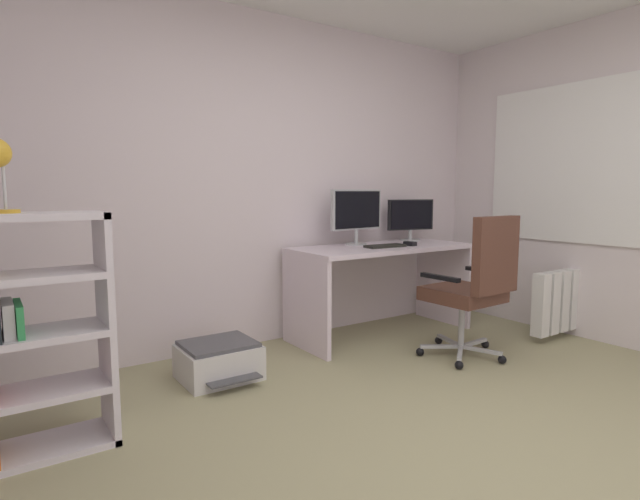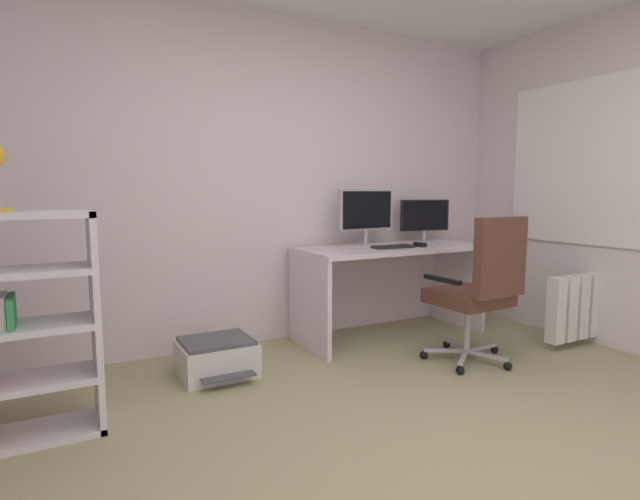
{
  "view_description": "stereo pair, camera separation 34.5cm",
  "coord_description": "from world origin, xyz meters",
  "px_view_note": "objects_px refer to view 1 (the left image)",
  "views": [
    {
      "loc": [
        -1.76,
        -1.3,
        1.21
      ],
      "look_at": [
        0.16,
        1.54,
        0.8
      ],
      "focal_mm": 28.1,
      "sensor_mm": 36.0,
      "label": 1
    },
    {
      "loc": [
        -1.47,
        -1.48,
        1.21
      ],
      "look_at": [
        0.16,
        1.54,
        0.8
      ],
      "focal_mm": 28.1,
      "sensor_mm": 36.0,
      "label": 2
    }
  ],
  "objects_px": {
    "monitor_secondary": "(411,217)",
    "computer_mouse": "(410,244)",
    "keyboard": "(385,246)",
    "printer": "(219,361)",
    "desk": "(381,269)",
    "radiator": "(565,300)",
    "office_chair": "(475,283)",
    "monitor_main": "(357,212)"
  },
  "relations": [
    {
      "from": "monitor_secondary",
      "to": "computer_mouse",
      "type": "xyz_separation_m",
      "value": [
        -0.3,
        -0.3,
        -0.2
      ]
    },
    {
      "from": "keyboard",
      "to": "printer",
      "type": "bearing_deg",
      "value": -173.16
    },
    {
      "from": "monitor_secondary",
      "to": "desk",
      "type": "bearing_deg",
      "value": -160.84
    },
    {
      "from": "radiator",
      "to": "office_chair",
      "type": "bearing_deg",
      "value": 177.3
    },
    {
      "from": "desk",
      "to": "printer",
      "type": "height_order",
      "value": "desk"
    },
    {
      "from": "desk",
      "to": "keyboard",
      "type": "distance_m",
      "value": 0.24
    },
    {
      "from": "monitor_secondary",
      "to": "printer",
      "type": "height_order",
      "value": "monitor_secondary"
    },
    {
      "from": "printer",
      "to": "monitor_main",
      "type": "bearing_deg",
      "value": 14.09
    },
    {
      "from": "computer_mouse",
      "to": "printer",
      "type": "distance_m",
      "value": 1.85
    },
    {
      "from": "desk",
      "to": "monitor_secondary",
      "type": "relative_size",
      "value": 3.35
    },
    {
      "from": "keyboard",
      "to": "office_chair",
      "type": "xyz_separation_m",
      "value": [
        0.18,
        -0.76,
        -0.21
      ]
    },
    {
      "from": "printer",
      "to": "monitor_secondary",
      "type": "bearing_deg",
      "value": 9.84
    },
    {
      "from": "printer",
      "to": "radiator",
      "type": "height_order",
      "value": "radiator"
    },
    {
      "from": "monitor_secondary",
      "to": "computer_mouse",
      "type": "bearing_deg",
      "value": -134.6
    },
    {
      "from": "monitor_main",
      "to": "keyboard",
      "type": "distance_m",
      "value": 0.39
    },
    {
      "from": "desk",
      "to": "monitor_secondary",
      "type": "height_order",
      "value": "monitor_secondary"
    },
    {
      "from": "monitor_main",
      "to": "office_chair",
      "type": "distance_m",
      "value": 1.17
    },
    {
      "from": "desk",
      "to": "radiator",
      "type": "height_order",
      "value": "desk"
    },
    {
      "from": "desk",
      "to": "radiator",
      "type": "distance_m",
      "value": 1.55
    },
    {
      "from": "keyboard",
      "to": "office_chair",
      "type": "distance_m",
      "value": 0.8
    },
    {
      "from": "desk",
      "to": "monitor_secondary",
      "type": "bearing_deg",
      "value": 19.16
    },
    {
      "from": "desk",
      "to": "printer",
      "type": "relative_size",
      "value": 3.13
    },
    {
      "from": "printer",
      "to": "radiator",
      "type": "xyz_separation_m",
      "value": [
        2.76,
        -0.73,
        0.19
      ]
    },
    {
      "from": "monitor_secondary",
      "to": "office_chair",
      "type": "xyz_separation_m",
      "value": [
        -0.37,
        -1.03,
        -0.42
      ]
    },
    {
      "from": "desk",
      "to": "monitor_main",
      "type": "relative_size",
      "value": 2.82
    },
    {
      "from": "desk",
      "to": "keyboard",
      "type": "height_order",
      "value": "keyboard"
    },
    {
      "from": "monitor_secondary",
      "to": "keyboard",
      "type": "bearing_deg",
      "value": -153.4
    },
    {
      "from": "office_chair",
      "to": "printer",
      "type": "distance_m",
      "value": 1.85
    },
    {
      "from": "monitor_secondary",
      "to": "office_chair",
      "type": "bearing_deg",
      "value": -109.88
    },
    {
      "from": "monitor_secondary",
      "to": "keyboard",
      "type": "height_order",
      "value": "monitor_secondary"
    },
    {
      "from": "keyboard",
      "to": "radiator",
      "type": "distance_m",
      "value": 1.58
    },
    {
      "from": "monitor_main",
      "to": "radiator",
      "type": "bearing_deg",
      "value": -38.66
    },
    {
      "from": "desk",
      "to": "monitor_main",
      "type": "xyz_separation_m",
      "value": [
        -0.13,
        0.17,
        0.48
      ]
    },
    {
      "from": "keyboard",
      "to": "monitor_secondary",
      "type": "bearing_deg",
      "value": 30.45
    },
    {
      "from": "radiator",
      "to": "desk",
      "type": "bearing_deg",
      "value": 143.31
    },
    {
      "from": "monitor_main",
      "to": "radiator",
      "type": "relative_size",
      "value": 0.68
    },
    {
      "from": "monitor_main",
      "to": "office_chair",
      "type": "xyz_separation_m",
      "value": [
        0.25,
        -1.03,
        -0.48
      ]
    },
    {
      "from": "radiator",
      "to": "keyboard",
      "type": "bearing_deg",
      "value": 147.61
    },
    {
      "from": "monitor_main",
      "to": "computer_mouse",
      "type": "distance_m",
      "value": 0.52
    },
    {
      "from": "monitor_secondary",
      "to": "keyboard",
      "type": "relative_size",
      "value": 1.36
    },
    {
      "from": "desk",
      "to": "office_chair",
      "type": "distance_m",
      "value": 0.87
    },
    {
      "from": "computer_mouse",
      "to": "radiator",
      "type": "relative_size",
      "value": 0.12
    }
  ]
}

